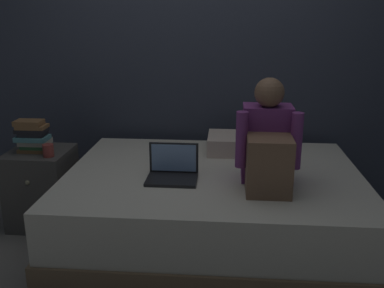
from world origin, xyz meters
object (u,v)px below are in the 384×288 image
object	(u,v)px
nightstand	(42,187)
person_sitting	(268,146)
bed	(213,208)
laptop	(173,171)
mug	(48,150)
book_stack	(33,136)
pillow	(245,144)

from	to	relation	value
nightstand	person_sitting	distance (m)	1.75
bed	laptop	size ratio (longest dim) A/B	6.25
bed	mug	bearing A→B (deg)	176.43
person_sitting	book_stack	world-z (taller)	person_sitting
pillow	mug	size ratio (longest dim) A/B	6.22
nightstand	pillow	bearing A→B (deg)	9.59
laptop	pillow	distance (m)	0.77
pillow	person_sitting	bearing A→B (deg)	-80.42
nightstand	pillow	size ratio (longest dim) A/B	1.04
mug	bed	bearing A→B (deg)	-3.57
bed	person_sitting	distance (m)	0.65
nightstand	mug	distance (m)	0.38
pillow	mug	world-z (taller)	mug
book_stack	mug	distance (m)	0.20
nightstand	book_stack	distance (m)	0.41
bed	nightstand	distance (m)	1.31
nightstand	laptop	bearing A→B (deg)	-18.41
person_sitting	pillow	bearing A→B (deg)	99.58
pillow	nightstand	bearing A→B (deg)	-170.41
bed	nightstand	xyz separation A→B (m)	(-1.30, 0.19, 0.03)
nightstand	person_sitting	size ratio (longest dim) A/B	0.89
laptop	person_sitting	bearing A→B (deg)	-4.46
nightstand	mug	xyz separation A→B (m)	(0.13, -0.12, 0.34)
bed	mug	size ratio (longest dim) A/B	22.22
laptop	book_stack	distance (m)	1.12
bed	mug	distance (m)	1.23
laptop	nightstand	bearing A→B (deg)	161.59
book_stack	mug	bearing A→B (deg)	-34.85
pillow	book_stack	world-z (taller)	book_stack
person_sitting	laptop	size ratio (longest dim) A/B	2.05
bed	book_stack	xyz separation A→B (m)	(-1.32, 0.18, 0.43)
bed	laptop	xyz separation A→B (m)	(-0.26, -0.15, 0.32)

